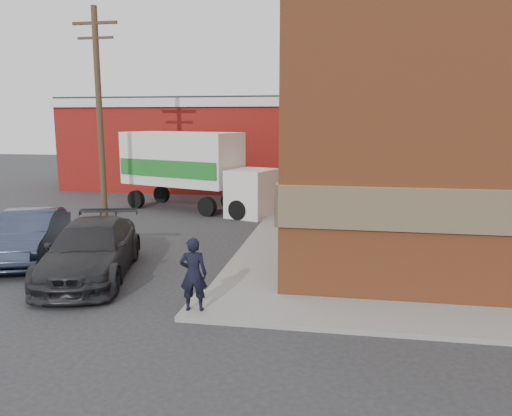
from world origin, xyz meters
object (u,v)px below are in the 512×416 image
at_px(warehouse, 203,143).
at_px(utility_pole, 99,109).
at_px(suv_b, 91,250).
at_px(box_truck, 194,166).
at_px(brick_building, 493,109).
at_px(man, 193,274).
at_px(sedan, 29,236).

distance_m(warehouse, utility_pole, 11.27).
distance_m(utility_pole, suv_b, 9.79).
height_order(warehouse, box_truck, warehouse).
xyz_separation_m(utility_pole, suv_b, (3.70, -8.15, -3.98)).
height_order(brick_building, suv_b, brick_building).
xyz_separation_m(man, box_truck, (-3.79, 12.59, 1.18)).
relative_size(man, suv_b, 0.32).
relative_size(utility_pole, sedan, 1.96).
height_order(man, box_truck, box_truck).
bearing_deg(box_truck, suv_b, -69.61).
bearing_deg(suv_b, utility_pole, 99.98).
xyz_separation_m(warehouse, sedan, (-0.54, -17.88, -2.05)).
relative_size(utility_pole, box_truck, 1.15).
distance_m(utility_pole, box_truck, 4.92).
xyz_separation_m(sedan, suv_b, (2.74, -1.27, 0.00)).
xyz_separation_m(brick_building, box_truck, (-12.49, 2.26, -2.55)).
bearing_deg(man, box_truck, -81.13).
bearing_deg(warehouse, man, -74.79).
bearing_deg(brick_building, utility_pole, 179.98).
bearing_deg(utility_pole, sedan, -82.08).
relative_size(sedan, box_truck, 0.59).
height_order(warehouse, sedan, warehouse).
distance_m(man, sedan, 7.23).
relative_size(suv_b, box_truck, 0.67).
distance_m(warehouse, man, 22.19).
bearing_deg(suv_b, brick_building, 19.06).
distance_m(brick_building, man, 14.01).
bearing_deg(utility_pole, suv_b, -65.58).
height_order(utility_pole, box_truck, utility_pole).
height_order(utility_pole, man, utility_pole).
bearing_deg(warehouse, brick_building, -37.20).
relative_size(warehouse, suv_b, 3.11).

